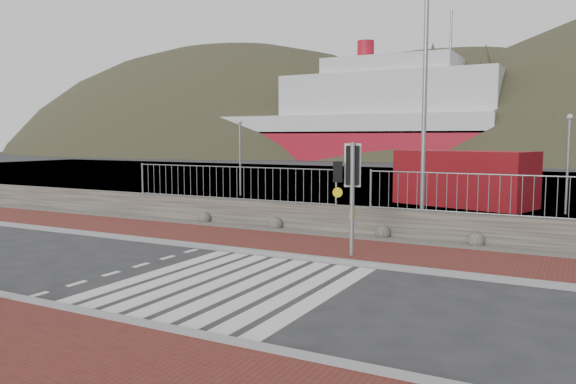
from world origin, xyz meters
The scene contains 15 objects.
ground centered at (0.00, 0.00, 0.00)m, with size 220.00×220.00×0.00m, color #28282B.
sidewalk_near centered at (0.00, -5.00, 0.04)m, with size 40.00×4.00×0.08m, color maroon.
sidewalk_far centered at (0.00, 4.50, 0.04)m, with size 40.00×3.00×0.08m, color maroon.
kerb_near centered at (0.00, -3.00, 0.05)m, with size 40.00×0.25×0.12m, color gray.
kerb_far centered at (0.00, 3.00, 0.05)m, with size 40.00×0.25×0.12m, color gray.
zebra_crossing centered at (0.00, 0.00, 0.01)m, with size 4.62×5.60×0.01m.
gravel_strip centered at (0.00, 6.50, 0.03)m, with size 40.00×1.50×0.06m, color #59544C.
stone_wall centered at (0.00, 7.30, 0.45)m, with size 40.00×0.60×0.90m, color #454138.
railing centered at (0.00, 7.15, 1.82)m, with size 18.07×0.07×1.22m.
quay centered at (0.00, 27.90, 0.00)m, with size 120.00×40.00×0.50m, color #4C4C4F.
water centered at (0.00, 62.90, 0.00)m, with size 220.00×50.00×0.05m, color #3F4C54.
ferry centered at (-24.65, 67.90, 5.36)m, with size 50.00×16.00×20.00m.
traffic_signal_far centered at (1.27, 3.71, 2.21)m, with size 0.75×0.46×3.04m.
streetlight centered at (2.16, 8.11, 4.66)m, with size 1.76×0.32×8.28m.
shipping_container centered at (1.68, 16.92, 1.28)m, with size 6.13×2.55×2.55m, color maroon.
Camera 1 is at (6.64, -9.88, 3.16)m, focal length 35.00 mm.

